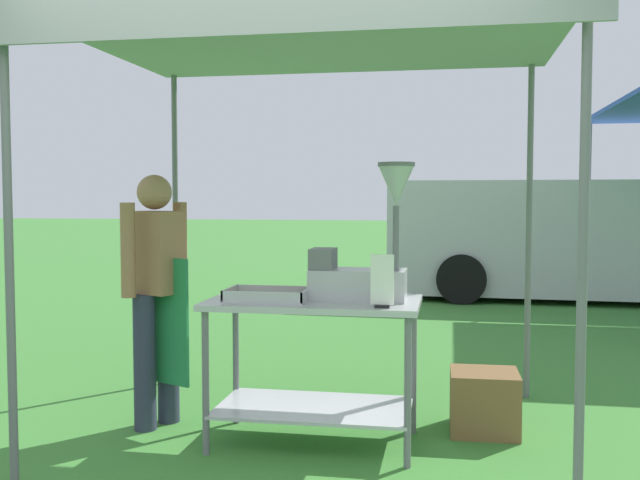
# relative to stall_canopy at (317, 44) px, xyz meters

# --- Properties ---
(ground_plane) EXTENTS (70.00, 70.00, 0.00)m
(ground_plane) POSITION_rel_stall_canopy_xyz_m (-0.05, 4.70, -2.37)
(ground_plane) COLOR #3D7F33
(stall_canopy) EXTENTS (2.90, 2.42, 2.47)m
(stall_canopy) POSITION_rel_stall_canopy_xyz_m (0.00, 0.00, 0.00)
(stall_canopy) COLOR slate
(stall_canopy) RESTS_ON ground
(donut_cart) EXTENTS (1.24, 0.69, 0.87)m
(donut_cart) POSITION_rel_stall_canopy_xyz_m (0.00, -0.10, -1.75)
(donut_cart) COLOR #B7B7BC
(donut_cart) RESTS_ON ground
(donut_tray) EXTENTS (0.47, 0.31, 0.07)m
(donut_tray) POSITION_rel_stall_canopy_xyz_m (-0.26, -0.20, -1.49)
(donut_tray) COLOR #B7B7BC
(donut_tray) RESTS_ON donut_cart
(donut_fryer) EXTENTS (0.61, 0.28, 0.80)m
(donut_fryer) POSITION_rel_stall_canopy_xyz_m (0.30, -0.06, -1.26)
(donut_fryer) COLOR #B7B7BC
(donut_fryer) RESTS_ON donut_cart
(menu_sign) EXTENTS (0.13, 0.05, 0.29)m
(menu_sign) POSITION_rel_stall_canopy_xyz_m (0.43, -0.34, -1.38)
(menu_sign) COLOR black
(menu_sign) RESTS_ON donut_cart
(vendor) EXTENTS (0.46, 0.52, 1.61)m
(vendor) POSITION_rel_stall_canopy_xyz_m (-1.05, 0.06, -1.47)
(vendor) COLOR #2D3347
(vendor) RESTS_ON ground
(supply_crate) EXTENTS (0.42, 0.40, 0.38)m
(supply_crate) POSITION_rel_stall_canopy_xyz_m (1.01, 0.29, -2.18)
(supply_crate) COLOR brown
(supply_crate) RESTS_ON ground
(van_silver) EXTENTS (5.48, 2.25, 1.69)m
(van_silver) POSITION_rel_stall_canopy_xyz_m (2.67, 6.72, -1.50)
(van_silver) COLOR #BCBCC1
(van_silver) RESTS_ON ground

